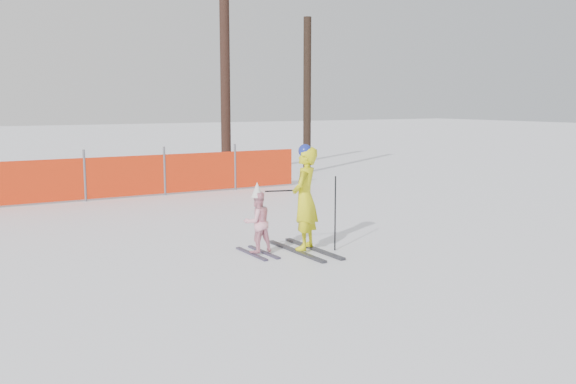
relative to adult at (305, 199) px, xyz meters
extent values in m
plane|color=white|center=(-0.37, -0.60, -0.85)|extent=(120.00, 120.00, 0.00)
cube|color=black|center=(-0.17, 0.00, -0.83)|extent=(0.09, 1.66, 0.04)
cube|color=black|center=(0.17, 0.00, -0.83)|extent=(0.09, 1.66, 0.04)
imported|color=yellow|center=(0.00, 0.00, 0.01)|extent=(0.71, 0.69, 1.64)
sphere|color=navy|center=(0.00, 0.00, 0.76)|extent=(0.22, 0.22, 0.22)
cube|color=black|center=(-0.85, 0.21, -0.84)|extent=(0.09, 0.97, 0.03)
cube|color=black|center=(-0.63, 0.21, -0.84)|extent=(0.09, 0.97, 0.03)
imported|color=#FFA6BC|center=(-0.74, 0.21, -0.34)|extent=(0.48, 0.38, 0.96)
cone|color=silver|center=(-0.74, 0.21, 0.17)|extent=(0.19, 0.19, 0.24)
cylinder|color=black|center=(0.45, -0.20, -0.25)|extent=(0.02, 0.02, 1.21)
cylinder|color=black|center=(-0.37, 0.11, 0.14)|extent=(0.51, 0.17, 0.02)
cylinder|color=#595960|center=(-1.79, 7.08, -0.23)|extent=(0.06, 0.06, 1.25)
cylinder|color=#595960|center=(0.21, 7.08, -0.23)|extent=(0.06, 0.06, 1.25)
cylinder|color=#595960|center=(2.21, 7.08, -0.23)|extent=(0.06, 0.06, 1.25)
cylinder|color=black|center=(3.48, 10.34, 2.66)|extent=(0.31, 0.31, 7.02)
cylinder|color=black|center=(6.22, 9.77, 1.72)|extent=(0.26, 0.26, 5.15)
camera|label=1|loc=(-5.37, -8.53, 1.53)|focal=40.00mm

